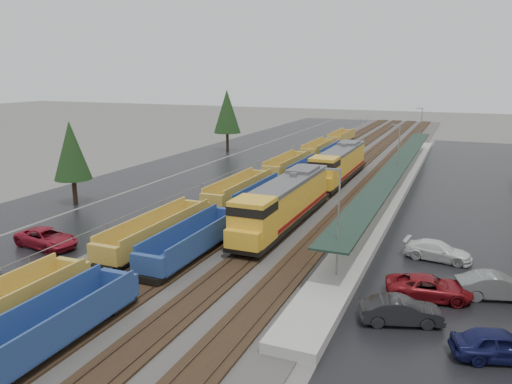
# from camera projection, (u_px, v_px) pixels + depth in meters

# --- Properties ---
(ballast_strip) EXTENTS (20.00, 160.00, 0.08)m
(ballast_strip) POSITION_uv_depth(u_px,v_px,m) (339.00, 170.00, 73.17)
(ballast_strip) COLOR #302D2B
(ballast_strip) RESTS_ON ground
(trackbed) EXTENTS (14.60, 160.00, 0.22)m
(trackbed) POSITION_uv_depth(u_px,v_px,m) (339.00, 169.00, 73.15)
(trackbed) COLOR black
(trackbed) RESTS_ON ground
(west_parking_lot) EXTENTS (10.00, 160.00, 0.02)m
(west_parking_lot) POSITION_uv_depth(u_px,v_px,m) (245.00, 163.00, 78.83)
(west_parking_lot) COLOR black
(west_parking_lot) RESTS_ON ground
(west_road) EXTENTS (9.00, 160.00, 0.02)m
(west_road) POSITION_uv_depth(u_px,v_px,m) (190.00, 159.00, 82.59)
(west_road) COLOR black
(west_road) RESTS_ON ground
(east_commuter_lot) EXTENTS (16.00, 100.00, 0.02)m
(east_commuter_lot) POSITION_uv_depth(u_px,v_px,m) (481.00, 197.00, 57.06)
(east_commuter_lot) COLOR black
(east_commuter_lot) RESTS_ON ground
(station_platform) EXTENTS (3.00, 80.00, 8.00)m
(station_platform) POSITION_uv_depth(u_px,v_px,m) (396.00, 184.00, 60.48)
(station_platform) COLOR #9E9B93
(station_platform) RESTS_ON ground
(chainlink_fence) EXTENTS (0.08, 160.04, 2.02)m
(chainlink_fence) POSITION_uv_depth(u_px,v_px,m) (274.00, 157.00, 74.98)
(chainlink_fence) COLOR gray
(chainlink_fence) RESTS_ON ground
(tree_west_near) EXTENTS (3.96, 3.96, 9.00)m
(tree_west_near) POSITION_uv_depth(u_px,v_px,m) (71.00, 151.00, 53.21)
(tree_west_near) COLOR #332316
(tree_west_near) RESTS_ON ground
(tree_west_far) EXTENTS (4.84, 4.84, 11.00)m
(tree_west_far) POSITION_uv_depth(u_px,v_px,m) (227.00, 111.00, 89.13)
(tree_west_far) COLOR #332316
(tree_west_far) RESTS_ON ground
(locomotive_lead) EXTENTS (3.06, 20.19, 4.57)m
(locomotive_lead) POSITION_uv_depth(u_px,v_px,m) (283.00, 203.00, 45.27)
(locomotive_lead) COLOR black
(locomotive_lead) RESTS_ON ground
(locomotive_trail) EXTENTS (3.06, 20.19, 4.57)m
(locomotive_trail) POSITION_uv_depth(u_px,v_px,m) (339.00, 164.00, 64.09)
(locomotive_trail) COLOR black
(locomotive_trail) RESTS_ON ground
(well_string_yellow) EXTENTS (2.58, 111.70, 2.29)m
(well_string_yellow) POSITION_uv_depth(u_px,v_px,m) (240.00, 190.00, 55.64)
(well_string_yellow) COLOR #BA8733
(well_string_yellow) RESTS_ON ground
(well_string_blue) EXTENTS (2.59, 90.73, 2.30)m
(well_string_blue) POSITION_uv_depth(u_px,v_px,m) (237.00, 216.00, 45.72)
(well_string_blue) COLOR navy
(well_string_blue) RESTS_ON ground
(parked_car_west_c) EXTENTS (3.34, 5.94, 1.57)m
(parked_car_west_c) POSITION_uv_depth(u_px,v_px,m) (47.00, 238.00, 40.70)
(parked_car_west_c) COLOR maroon
(parked_car_west_c) RESTS_ON ground
(parked_car_east_a) EXTENTS (3.04, 4.93, 1.53)m
(parked_car_east_a) POSITION_uv_depth(u_px,v_px,m) (401.00, 311.00, 28.34)
(parked_car_east_a) COLOR black
(parked_car_east_a) RESTS_ON ground
(parked_car_east_b) EXTENTS (3.47, 5.70, 1.48)m
(parked_car_east_b) POSITION_uv_depth(u_px,v_px,m) (429.00, 288.00, 31.47)
(parked_car_east_b) COLOR maroon
(parked_car_east_b) RESTS_ON ground
(parked_car_east_c) EXTENTS (2.57, 5.18, 1.45)m
(parked_car_east_c) POSITION_uv_depth(u_px,v_px,m) (438.00, 251.00, 37.97)
(parked_car_east_c) COLOR silver
(parked_car_east_c) RESTS_ON ground
(parked_car_east_d) EXTENTS (3.21, 5.01, 1.59)m
(parked_car_east_d) POSITION_uv_depth(u_px,v_px,m) (500.00, 345.00, 24.76)
(parked_car_east_d) COLOR #121543
(parked_car_east_d) RESTS_ON ground
(parked_car_east_e) EXTENTS (3.10, 5.21, 1.62)m
(parked_car_east_e) POSITION_uv_depth(u_px,v_px,m) (497.00, 286.00, 31.49)
(parked_car_east_e) COLOR slate
(parked_car_east_e) RESTS_ON ground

